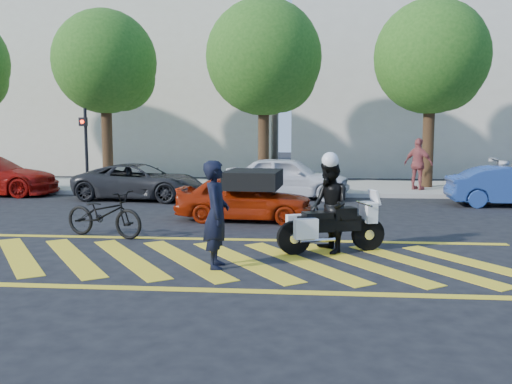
# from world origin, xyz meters

# --- Properties ---
(ground) EXTENTS (90.00, 90.00, 0.00)m
(ground) POSITION_xyz_m (0.00, 0.00, 0.00)
(ground) COLOR black
(ground) RESTS_ON ground
(sidewalk) EXTENTS (60.00, 5.00, 0.15)m
(sidewalk) POSITION_xyz_m (0.00, 12.00, 0.07)
(sidewalk) COLOR #9E998E
(sidewalk) RESTS_ON ground
(crosswalk) EXTENTS (12.33, 4.00, 0.01)m
(crosswalk) POSITION_xyz_m (-0.04, 0.00, 0.00)
(crosswalk) COLOR yellow
(crosswalk) RESTS_ON ground
(building_left) EXTENTS (16.00, 8.00, 10.00)m
(building_left) POSITION_xyz_m (-8.00, 21.00, 5.00)
(building_left) COLOR beige
(building_left) RESTS_ON ground
(building_right) EXTENTS (16.00, 8.00, 11.00)m
(building_right) POSITION_xyz_m (9.00, 21.00, 5.50)
(building_right) COLOR beige
(building_right) RESTS_ON ground
(tree_left) EXTENTS (4.20, 4.20, 7.26)m
(tree_left) POSITION_xyz_m (-6.37, 12.06, 4.99)
(tree_left) COLOR black
(tree_left) RESTS_ON ground
(tree_center) EXTENTS (4.60, 4.60, 7.56)m
(tree_center) POSITION_xyz_m (0.13, 12.06, 5.10)
(tree_center) COLOR black
(tree_center) RESTS_ON ground
(tree_right) EXTENTS (4.40, 4.40, 7.41)m
(tree_right) POSITION_xyz_m (6.63, 12.06, 5.05)
(tree_right) COLOR black
(tree_right) RESTS_ON ground
(signal_pole) EXTENTS (0.28, 0.43, 3.20)m
(signal_pole) POSITION_xyz_m (-6.50, 9.74, 1.92)
(signal_pole) COLOR black
(signal_pole) RESTS_ON ground
(officer_bike) EXTENTS (0.52, 0.73, 1.92)m
(officer_bike) POSITION_xyz_m (0.10, -0.53, 0.96)
(officer_bike) COLOR black
(officer_bike) RESTS_ON ground
(bicycle) EXTENTS (2.16, 1.30, 1.07)m
(bicycle) POSITION_xyz_m (-2.90, 1.94, 0.53)
(bicycle) COLOR black
(bicycle) RESTS_ON ground
(police_motorcycle) EXTENTS (2.18, 1.09, 0.99)m
(police_motorcycle) POSITION_xyz_m (2.16, 0.83, 0.54)
(police_motorcycle) COLOR black
(police_motorcycle) RESTS_ON ground
(officer_moto) EXTENTS (0.95, 1.08, 1.85)m
(officer_moto) POSITION_xyz_m (2.15, 0.84, 0.93)
(officer_moto) COLOR black
(officer_moto) RESTS_ON ground
(red_convertible) EXTENTS (3.74, 1.73, 1.24)m
(red_convertible) POSITION_xyz_m (0.05, 4.42, 0.62)
(red_convertible) COLOR #961F06
(red_convertible) RESTS_ON ground
(parked_mid_left) EXTENTS (4.66, 2.52, 1.24)m
(parked_mid_left) POSITION_xyz_m (-4.04, 8.40, 0.62)
(parked_mid_left) COLOR black
(parked_mid_left) RESTS_ON ground
(parked_mid_right) EXTENTS (4.53, 2.28, 1.48)m
(parked_mid_right) POSITION_xyz_m (1.07, 9.20, 0.74)
(parked_mid_right) COLOR silver
(parked_mid_right) RESTS_ON ground
(parked_right) EXTENTS (3.90, 1.47, 1.27)m
(parked_right) POSITION_xyz_m (8.18, 7.80, 0.64)
(parked_right) COLOR navy
(parked_right) RESTS_ON ground
(pedestrian_right) EXTENTS (1.19, 1.09, 1.95)m
(pedestrian_right) POSITION_xyz_m (5.93, 10.91, 1.13)
(pedestrian_right) COLOR #A14949
(pedestrian_right) RESTS_ON sidewalk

